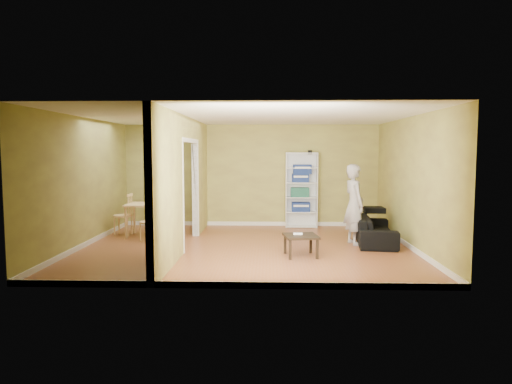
# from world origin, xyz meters

# --- Properties ---
(room_shell) EXTENTS (6.50, 6.50, 6.50)m
(room_shell) POSITION_xyz_m (0.00, 0.00, 1.30)
(room_shell) COLOR brown
(room_shell) RESTS_ON ground
(partition) EXTENTS (0.22, 5.50, 2.60)m
(partition) POSITION_xyz_m (-1.20, 0.00, 1.30)
(partition) COLOR #BABA55
(partition) RESTS_ON ground
(wall_speaker) EXTENTS (0.10, 0.10, 0.10)m
(wall_speaker) POSITION_xyz_m (1.50, 2.69, 1.90)
(wall_speaker) COLOR black
(wall_speaker) RESTS_ON room_shell
(sofa) EXTENTS (2.01, 1.05, 0.73)m
(sofa) POSITION_xyz_m (2.70, 0.61, 0.37)
(sofa) COLOR black
(sofa) RESTS_ON ground
(person) EXTENTS (0.82, 0.71, 1.95)m
(person) POSITION_xyz_m (2.22, 0.40, 0.97)
(person) COLOR slate
(person) RESTS_ON ground
(bookshelf) EXTENTS (0.80, 0.35, 1.90)m
(bookshelf) POSITION_xyz_m (1.28, 2.60, 0.95)
(bookshelf) COLOR white
(bookshelf) RESTS_ON ground
(paper_box_navy_a) EXTENTS (0.45, 0.29, 0.23)m
(paper_box_navy_a) POSITION_xyz_m (1.27, 2.56, 0.52)
(paper_box_navy_a) COLOR navy
(paper_box_navy_a) RESTS_ON bookshelf
(paper_box_teal) EXTENTS (0.45, 0.30, 0.23)m
(paper_box_teal) POSITION_xyz_m (1.24, 2.56, 0.89)
(paper_box_teal) COLOR #14625D
(paper_box_teal) RESTS_ON bookshelf
(paper_box_navy_b) EXTENTS (0.42, 0.27, 0.21)m
(paper_box_navy_b) POSITION_xyz_m (1.26, 2.56, 1.25)
(paper_box_navy_b) COLOR navy
(paper_box_navy_b) RESTS_ON bookshelf
(paper_box_navy_c) EXTENTS (0.46, 0.30, 0.23)m
(paper_box_navy_c) POSITION_xyz_m (1.30, 2.56, 1.49)
(paper_box_navy_c) COLOR navy
(paper_box_navy_c) RESTS_ON bookshelf
(coffee_table) EXTENTS (0.59, 0.59, 0.39)m
(coffee_table) POSITION_xyz_m (1.05, -0.72, 0.33)
(coffee_table) COLOR black
(coffee_table) RESTS_ON ground
(game_controller) EXTENTS (0.17, 0.04, 0.03)m
(game_controller) POSITION_xyz_m (1.00, -0.68, 0.41)
(game_controller) COLOR white
(game_controller) RESTS_ON coffee_table
(dining_table) EXTENTS (1.19, 0.79, 0.74)m
(dining_table) POSITION_xyz_m (-2.15, 1.20, 0.66)
(dining_table) COLOR beige
(dining_table) RESTS_ON ground
(chair_left) EXTENTS (0.45, 0.45, 0.96)m
(chair_left) POSITION_xyz_m (-2.88, 1.28, 0.48)
(chair_left) COLOR tan
(chair_left) RESTS_ON ground
(chair_near) EXTENTS (0.48, 0.48, 0.88)m
(chair_near) POSITION_xyz_m (-2.10, 0.59, 0.44)
(chair_near) COLOR tan
(chair_near) RESTS_ON ground
(chair_far) EXTENTS (0.55, 0.55, 0.96)m
(chair_far) POSITION_xyz_m (-2.06, 1.82, 0.48)
(chair_far) COLOR tan
(chair_far) RESTS_ON ground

